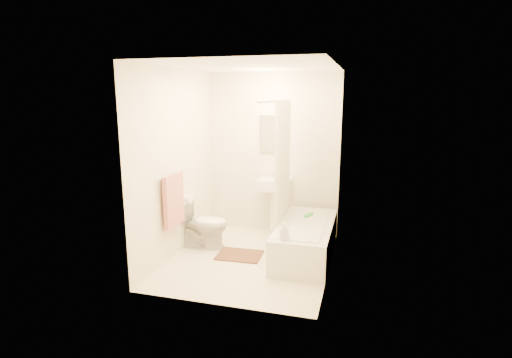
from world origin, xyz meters
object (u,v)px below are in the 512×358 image
(sink, at_px, (274,203))
(bathtub, at_px, (306,239))
(bath_mat, at_px, (239,255))
(soap_bottle, at_px, (284,231))
(toilet, at_px, (203,224))

(sink, distance_m, bathtub, 1.00)
(bath_mat, relative_size, soap_bottle, 2.84)
(bath_mat, bearing_deg, bathtub, 16.83)
(toilet, relative_size, bath_mat, 1.18)
(sink, height_order, bath_mat, sink)
(soap_bottle, bearing_deg, sink, 107.27)
(bath_mat, bearing_deg, soap_bottle, -30.63)
(sink, distance_m, bath_mat, 1.13)
(sink, relative_size, soap_bottle, 4.54)
(bathtub, bearing_deg, bath_mat, -163.17)
(bathtub, distance_m, soap_bottle, 0.74)
(sink, height_order, bathtub, sink)
(sink, distance_m, soap_bottle, 1.48)
(toilet, height_order, soap_bottle, toilet)
(toilet, distance_m, soap_bottle, 1.39)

